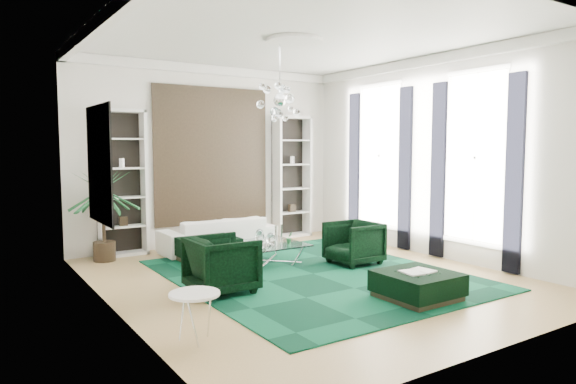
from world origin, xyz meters
TOP-DOWN VIEW (x-y plane):
  - floor at (0.00, 0.00)m, footprint 6.00×7.00m
  - ceiling at (0.00, 0.00)m, footprint 6.00×7.00m
  - wall_back at (0.00, 3.51)m, footprint 6.00×0.02m
  - wall_front at (0.00, -3.51)m, footprint 6.00×0.02m
  - wall_left at (-3.01, 0.00)m, footprint 0.02×7.00m
  - wall_right at (3.01, 0.00)m, footprint 0.02×7.00m
  - crown_molding at (0.00, 0.00)m, footprint 6.00×7.00m
  - ceiling_medallion at (0.00, 0.30)m, footprint 0.90×0.90m
  - tapestry at (0.00, 3.46)m, footprint 2.50×0.06m
  - shelving_left at (-1.95, 3.31)m, footprint 0.90×0.38m
  - shelving_right at (1.95, 3.31)m, footprint 0.90×0.38m
  - painting at (-2.97, 0.60)m, footprint 0.04×1.30m
  - window_near at (2.99, -0.90)m, footprint 0.03×1.10m
  - curtain_near_a at (2.96, -1.68)m, footprint 0.07×0.30m
  - curtain_near_b at (2.96, -0.12)m, footprint 0.07×0.30m
  - window_far at (2.99, 1.50)m, footprint 0.03×1.10m
  - curtain_far_a at (2.96, 0.72)m, footprint 0.07×0.30m
  - curtain_far_b at (2.96, 2.28)m, footprint 0.07×0.30m
  - rug at (0.21, 0.06)m, footprint 4.20×5.00m
  - sofa at (-0.24, 2.72)m, footprint 2.29×0.90m
  - armchair_left at (-1.49, -0.05)m, footprint 0.90×0.87m
  - armchair_right at (1.26, 0.29)m, footprint 0.84×0.82m
  - coffee_table at (-0.05, 1.05)m, footprint 1.15×1.15m
  - ottoman_side at (-0.83, 1.95)m, footprint 0.99×0.99m
  - ottoman_front at (0.59, -1.83)m, footprint 0.95×0.95m
  - book at (0.59, -1.83)m, footprint 0.47×0.31m
  - side_table at (-2.55, -1.58)m, footprint 0.54×0.54m
  - palm at (-2.39, 3.00)m, footprint 1.35×1.35m
  - chandelier at (-0.11, 0.57)m, footprint 0.83×0.83m
  - table_plant at (0.24, 0.82)m, footprint 0.12×0.09m

SIDE VIEW (x-z plane):
  - floor at x=0.00m, z-range -0.02..0.00m
  - rug at x=0.21m, z-range 0.00..0.02m
  - ottoman_front at x=0.59m, z-range 0.00..0.38m
  - coffee_table at x=-0.05m, z-range 0.00..0.39m
  - ottoman_side at x=-0.83m, z-range 0.00..0.44m
  - side_table at x=-2.55m, z-range 0.00..0.52m
  - sofa at x=-0.24m, z-range 0.00..0.67m
  - armchair_right at x=1.26m, z-range 0.00..0.77m
  - book at x=0.59m, z-range 0.38..0.42m
  - armchair_left at x=-1.49m, z-range 0.00..0.82m
  - table_plant at x=0.24m, z-range 0.39..0.61m
  - palm at x=-2.39m, z-range 0.00..2.15m
  - shelving_left at x=-1.95m, z-range 0.00..2.80m
  - shelving_right at x=1.95m, z-range 0.00..2.80m
  - curtain_near_a at x=2.96m, z-range 0.02..3.27m
  - curtain_near_b at x=2.96m, z-range 0.02..3.27m
  - curtain_far_a at x=2.96m, z-range 0.02..3.27m
  - curtain_far_b at x=2.96m, z-range 0.02..3.27m
  - painting at x=-2.97m, z-range 1.05..2.65m
  - wall_back at x=0.00m, z-range 0.00..3.80m
  - wall_front at x=0.00m, z-range 0.00..3.80m
  - wall_left at x=-3.01m, z-range 0.00..3.80m
  - wall_right at x=3.01m, z-range 0.00..3.80m
  - tapestry at x=0.00m, z-range 0.50..3.30m
  - window_near at x=2.99m, z-range 0.45..3.35m
  - window_far at x=2.99m, z-range 0.45..3.35m
  - chandelier at x=-0.11m, z-range 2.47..3.23m
  - crown_molding at x=0.00m, z-range 3.61..3.79m
  - ceiling_medallion at x=0.00m, z-range 3.75..3.79m
  - ceiling at x=0.00m, z-range 3.80..3.82m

